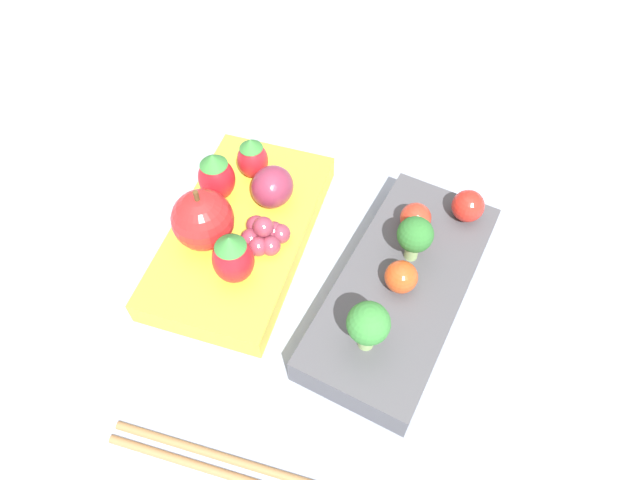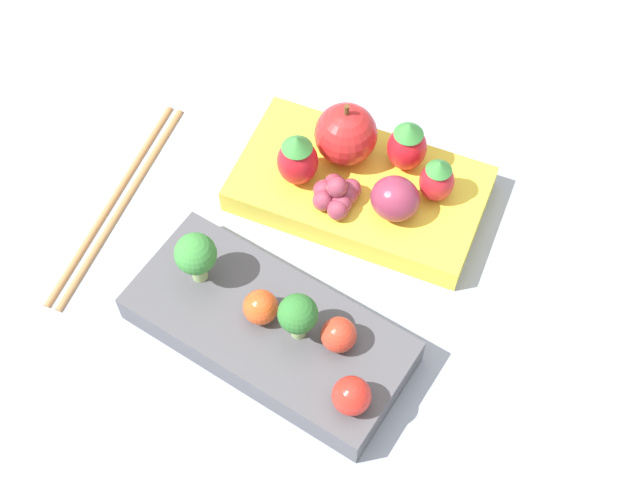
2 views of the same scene
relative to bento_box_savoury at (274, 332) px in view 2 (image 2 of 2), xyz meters
name	(u,v)px [view 2 (image 2 of 2)]	position (x,y,z in m)	size (l,w,h in m)	color
ground_plane	(314,268)	(0.00, -0.07, -0.01)	(4.00, 4.00, 0.00)	#939EB2
bento_box_savoury	(274,332)	(0.00, 0.00, 0.00)	(0.21, 0.11, 0.03)	#4C4C51
bento_box_fruit	(362,190)	(0.00, -0.15, 0.00)	(0.21, 0.13, 0.02)	yellow
broccoli_floret_0	(196,255)	(0.07, -0.01, 0.04)	(0.03, 0.03, 0.05)	#93B770
broccoli_floret_1	(298,315)	(-0.02, 0.00, 0.04)	(0.03, 0.03, 0.04)	#93B770
cherry_tomato_0	(339,335)	(-0.05, -0.01, 0.03)	(0.03, 0.03, 0.03)	red
cherry_tomato_1	(261,307)	(0.01, 0.00, 0.03)	(0.03, 0.03, 0.03)	#DB4C1E
cherry_tomato_2	(351,396)	(-0.08, 0.03, 0.03)	(0.03, 0.03, 0.03)	red
apple	(346,134)	(0.03, -0.16, 0.03)	(0.05, 0.05, 0.06)	red
strawberry_0	(297,159)	(0.05, -0.12, 0.03)	(0.03, 0.03, 0.05)	red
strawberry_1	(437,179)	(-0.05, -0.16, 0.03)	(0.03, 0.03, 0.04)	red
strawberry_2	(407,145)	(-0.02, -0.18, 0.03)	(0.03, 0.03, 0.05)	red
plum	(395,199)	(-0.03, -0.13, 0.03)	(0.04, 0.04, 0.03)	#892D47
grape_cluster	(337,195)	(0.01, -0.12, 0.02)	(0.04, 0.04, 0.03)	#93384C
chopsticks_pair	(118,201)	(0.17, -0.05, -0.01)	(0.04, 0.21, 0.01)	#A37547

